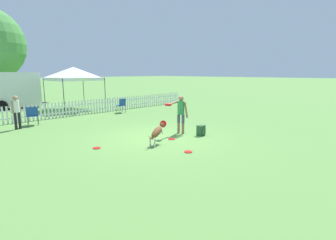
# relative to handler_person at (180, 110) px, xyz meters

# --- Properties ---
(ground_plane) EXTENTS (240.00, 240.00, 0.00)m
(ground_plane) POSITION_rel_handler_person_xyz_m (-1.11, 0.21, -0.98)
(ground_plane) COLOR #5B8C42
(handler_person) EXTENTS (1.04, 0.45, 1.56)m
(handler_person) POSITION_rel_handler_person_xyz_m (0.00, 0.00, 0.00)
(handler_person) COLOR #8C664C
(handler_person) RESTS_ON ground_plane
(leaping_dog) EXTENTS (1.11, 0.48, 0.79)m
(leaping_dog) POSITION_rel_handler_person_xyz_m (-1.80, -0.52, -0.52)
(leaping_dog) COLOR brown
(leaping_dog) RESTS_ON ground_plane
(frisbee_near_handler) EXTENTS (0.26, 0.26, 0.02)m
(frisbee_near_handler) POSITION_rel_handler_person_xyz_m (-3.51, 0.62, -0.97)
(frisbee_near_handler) COLOR red
(frisbee_near_handler) RESTS_ON ground_plane
(frisbee_near_dog) EXTENTS (0.26, 0.26, 0.02)m
(frisbee_near_dog) POSITION_rel_handler_person_xyz_m (-1.74, -1.86, -0.97)
(frisbee_near_dog) COLOR red
(frisbee_near_dog) RESTS_ON ground_plane
(frisbee_midfield) EXTENTS (0.26, 0.26, 0.02)m
(frisbee_midfield) POSITION_rel_handler_person_xyz_m (-0.91, -0.38, -0.97)
(frisbee_midfield) COLOR red
(frisbee_midfield) RESTS_ON ground_plane
(backpack_on_grass) EXTENTS (0.30, 0.27, 0.41)m
(backpack_on_grass) POSITION_rel_handler_person_xyz_m (0.35, -0.81, -0.77)
(backpack_on_grass) COLOR #2D5633
(backpack_on_grass) RESTS_ON ground_plane
(picket_fence) EXTENTS (18.72, 0.04, 0.87)m
(picket_fence) POSITION_rel_handler_person_xyz_m (-1.11, 7.39, -0.54)
(picket_fence) COLOR white
(picket_fence) RESTS_ON ground_plane
(folding_chair_blue_left) EXTENTS (0.67, 0.68, 0.90)m
(folding_chair_blue_left) POSITION_rel_handler_person_xyz_m (-3.54, 6.16, -0.44)
(folding_chair_blue_left) COLOR #333338
(folding_chair_blue_left) RESTS_ON ground_plane
(folding_chair_center) EXTENTS (0.50, 0.52, 0.89)m
(folding_chair_center) POSITION_rel_handler_person_xyz_m (1.78, 6.35, -0.44)
(folding_chair_center) COLOR #333338
(folding_chair_center) RESTS_ON ground_plane
(canopy_tent_main) EXTENTS (2.95, 2.95, 2.84)m
(canopy_tent_main) POSITION_rel_handler_person_xyz_m (0.58, 9.98, 1.41)
(canopy_tent_main) COLOR #333338
(canopy_tent_main) RESTS_ON ground_plane
(spectator_standing) EXTENTS (0.41, 0.27, 1.49)m
(spectator_standing) POSITION_rel_handler_person_xyz_m (-4.30, 5.79, -0.09)
(spectator_standing) COLOR black
(spectator_standing) RESTS_ON ground_plane
(equipment_trailer) EXTENTS (4.83, 2.99, 2.50)m
(equipment_trailer) POSITION_rel_handler_person_xyz_m (-2.45, 13.72, 0.34)
(equipment_trailer) COLOR white
(equipment_trailer) RESTS_ON ground_plane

